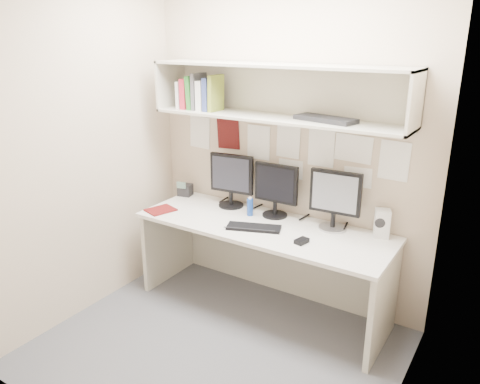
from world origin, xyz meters
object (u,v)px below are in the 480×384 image
Objects in this scene: monitor_center at (276,188)px; keyboard at (254,227)px; desk_phone at (185,190)px; speaker at (382,223)px; monitor_right at (335,198)px; monitor_left at (231,178)px; maroon_notebook at (161,210)px; desk at (262,267)px.

monitor_center reaches higher than keyboard.
monitor_center reaches higher than desk_phone.
keyboard is 1.95× the size of speaker.
monitor_right reaches higher than keyboard.
keyboard is at bearing -31.67° from desk_phone.
maroon_notebook is (-0.43, -0.42, -0.24)m from monitor_left.
monitor_right reaches higher than desk.
monitor_right is 1.11× the size of keyboard.
speaker is (0.83, 0.26, 0.47)m from desk.
monitor_right is (0.48, 0.22, 0.61)m from desk.
maroon_notebook is (-0.87, -0.20, 0.37)m from desk.
monitor_right is at bearing 35.21° from maroon_notebook.
desk is at bearing -33.03° from monitor_left.
desk_phone is at bearing 179.04° from monitor_center.
desk_phone is (-0.92, 0.33, 0.05)m from keyboard.
monitor_right is (0.92, 0.00, -0.00)m from monitor_left.
speaker reaches higher than desk.
desk is 0.96m from maroon_notebook.
monitor_right reaches higher than maroon_notebook.
speaker is (1.27, 0.04, -0.14)m from monitor_left.
monitor_center is at bearing -6.28° from monitor_left.
monitor_center is (-0.01, 0.22, 0.60)m from desk.
monitor_left is 1.00× the size of monitor_right.
monitor_center reaches higher than maroon_notebook.
keyboard reaches higher than maroon_notebook.
maroon_notebook is at bearing -142.28° from monitor_left.
monitor_left is 0.42m from monitor_center.
desk_phone is (-0.94, 0.22, 0.42)m from desk.
monitor_center is 0.95× the size of monitor_right.
monitor_center is 3.03× the size of desk_phone.
keyboard is at bearing -44.55° from monitor_left.
desk is at bearing 30.87° from maroon_notebook.
monitor_left is 1.11× the size of keyboard.
monitor_right is at bearing 165.25° from speaker.
monitor_right is 3.18× the size of desk_phone.
desk is at bearing -159.19° from monitor_right.
monitor_left is at bearing 176.32° from monitor_right.
maroon_notebook is at bearing 173.67° from speaker.
keyboard is at bearing 23.92° from maroon_notebook.
monitor_left reaches higher than keyboard.
monitor_left reaches higher than desk.
monitor_left is at bearing 120.96° from keyboard.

